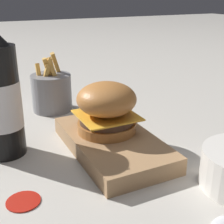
{
  "coord_description": "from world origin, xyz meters",
  "views": [
    {
      "loc": [
        -0.52,
        0.32,
        0.3
      ],
      "look_at": [
        -0.03,
        0.07,
        0.08
      ],
      "focal_mm": 50.0,
      "sensor_mm": 36.0,
      "label": 1
    }
  ],
  "objects_px": {
    "ketchup_bottle": "(0,99)",
    "fries_basket": "(52,92)",
    "serving_board": "(112,143)",
    "burger": "(107,108)"
  },
  "relations": [
    {
      "from": "burger",
      "to": "fries_basket",
      "type": "height_order",
      "value": "fries_basket"
    },
    {
      "from": "serving_board",
      "to": "burger",
      "type": "distance_m",
      "value": 0.07
    },
    {
      "from": "burger",
      "to": "ketchup_bottle",
      "type": "relative_size",
      "value": 0.48
    },
    {
      "from": "serving_board",
      "to": "fries_basket",
      "type": "height_order",
      "value": "fries_basket"
    },
    {
      "from": "serving_board",
      "to": "ketchup_bottle",
      "type": "relative_size",
      "value": 1.12
    },
    {
      "from": "serving_board",
      "to": "ketchup_bottle",
      "type": "bearing_deg",
      "value": 66.36
    },
    {
      "from": "fries_basket",
      "to": "serving_board",
      "type": "bearing_deg",
      "value": -171.52
    },
    {
      "from": "serving_board",
      "to": "ketchup_bottle",
      "type": "xyz_separation_m",
      "value": [
        0.08,
        0.19,
        0.1
      ]
    },
    {
      "from": "burger",
      "to": "fries_basket",
      "type": "distance_m",
      "value": 0.26
    },
    {
      "from": "ketchup_bottle",
      "to": "fries_basket",
      "type": "distance_m",
      "value": 0.25
    }
  ]
}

